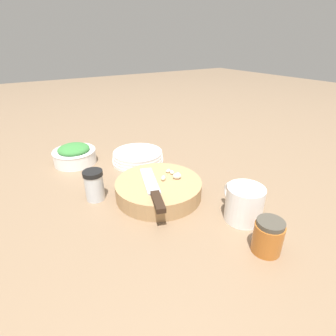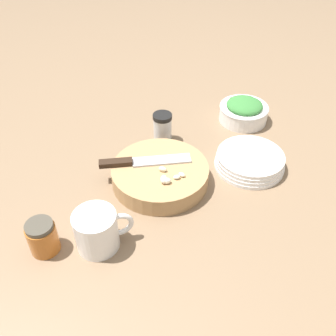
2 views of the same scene
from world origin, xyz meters
name	(u,v)px [view 1 (image 1 of 2)]	position (x,y,z in m)	size (l,w,h in m)	color
ground_plane	(164,187)	(0.00, 0.00, 0.00)	(5.00, 5.00, 0.00)	#7F664C
cutting_board	(159,189)	(0.03, -0.04, 0.02)	(0.24, 0.24, 0.05)	tan
chef_knife	(153,190)	(0.07, -0.07, 0.05)	(0.22, 0.10, 0.01)	black
garlic_cloves	(173,175)	(0.03, 0.01, 0.05)	(0.07, 0.06, 0.02)	beige
herb_bowl	(75,154)	(-0.31, -0.18, 0.03)	(0.15, 0.15, 0.07)	white
spice_jar	(94,185)	(-0.05, -0.19, 0.04)	(0.05, 0.05, 0.09)	silver
coffee_mug	(244,203)	(0.23, 0.08, 0.04)	(0.12, 0.09, 0.09)	white
plate_stack	(138,157)	(-0.20, 0.01, 0.02)	(0.18, 0.18, 0.04)	white
honey_jar	(268,236)	(0.33, 0.05, 0.04)	(0.06, 0.06, 0.08)	#B26023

